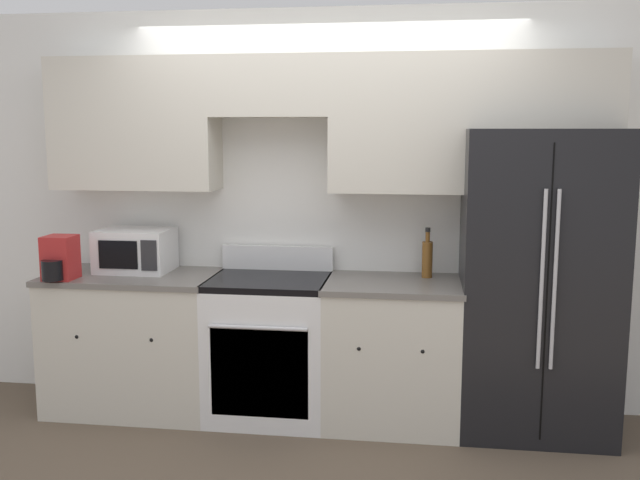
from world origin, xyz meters
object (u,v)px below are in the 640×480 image
(refrigerator, at_px, (537,282))
(microwave, at_px, (136,250))
(oven_range, at_px, (270,347))
(bottle, at_px, (427,258))

(refrigerator, distance_m, microwave, 2.56)
(oven_range, height_order, microwave, microwave)
(oven_range, xyz_separation_m, refrigerator, (1.64, 0.05, 0.46))
(refrigerator, xyz_separation_m, bottle, (-0.66, 0.11, 0.11))
(refrigerator, bearing_deg, oven_range, -178.24)
(refrigerator, bearing_deg, bottle, 170.20)
(oven_range, bearing_deg, refrigerator, 1.76)
(bottle, bearing_deg, refrigerator, -9.80)
(bottle, bearing_deg, microwave, -178.22)
(oven_range, height_order, refrigerator, refrigerator)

